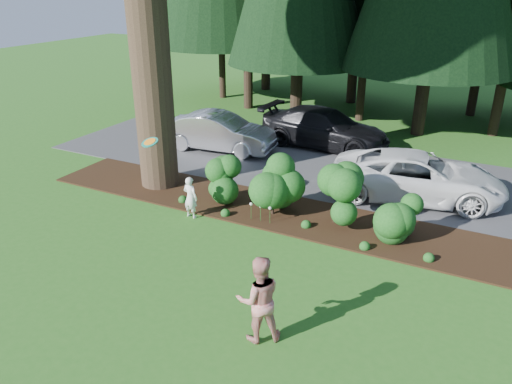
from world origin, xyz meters
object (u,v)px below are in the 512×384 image
at_px(car_silver_wagon, 219,132).
at_px(frisbee, 150,142).
at_px(car_white_suv, 418,176).
at_px(car_dark_suv, 324,128).
at_px(child, 190,197).
at_px(adult, 259,299).

relative_size(car_silver_wagon, frisbee, 8.64).
relative_size(car_silver_wagon, car_white_suv, 0.86).
distance_m(car_silver_wagon, car_white_suv, 8.07).
xyz_separation_m(car_dark_suv, frisbee, (-2.55, -7.89, 1.27)).
xyz_separation_m(car_silver_wagon, frisbee, (1.03, -5.53, 1.30)).
height_order(car_silver_wagon, frisbee, frisbee).
relative_size(child, adult, 0.70).
xyz_separation_m(car_silver_wagon, car_white_suv, (7.98, -1.24, -0.02)).
distance_m(car_silver_wagon, car_dark_suv, 4.29).
distance_m(child, frisbee, 1.99).
distance_m(car_white_suv, child, 7.08).
relative_size(car_white_suv, child, 4.18).
bearing_deg(adult, car_silver_wagon, -91.67).
xyz_separation_m(car_dark_suv, child, (-1.18, -7.96, -0.18)).
bearing_deg(child, car_silver_wagon, -62.00).
distance_m(car_dark_suv, adult, 12.17).
bearing_deg(child, frisbee, 1.89).
bearing_deg(car_silver_wagon, car_white_suv, -104.54).
bearing_deg(car_silver_wagon, frisbee, -175.13).
xyz_separation_m(car_white_suv, child, (-5.58, -4.36, -0.13)).
height_order(car_dark_suv, adult, adult).
bearing_deg(frisbee, car_silver_wagon, 100.56).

